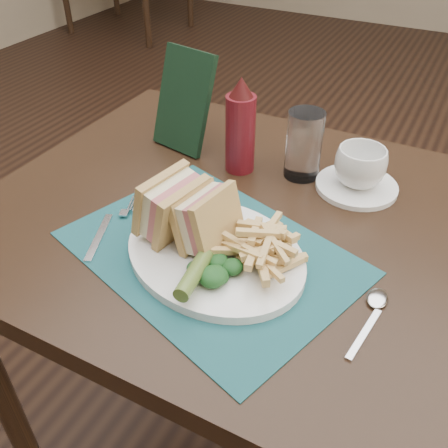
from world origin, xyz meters
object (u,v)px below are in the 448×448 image
at_px(placemat, 210,253).
at_px(ketchup_bottle, 241,125).
at_px(sandwich_half_a, 161,201).
at_px(drinking_glass, 304,145).
at_px(saucer, 356,186).
at_px(plate, 215,254).
at_px(coffee_cup, 360,167).
at_px(sandwich_half_b, 196,214).
at_px(check_presenter, 184,101).
at_px(table_main, 237,348).

distance_m(placemat, ketchup_bottle, 0.28).
relative_size(sandwich_half_a, ketchup_bottle, 0.56).
bearing_deg(ketchup_bottle, drinking_glass, 16.20).
distance_m(sandwich_half_a, saucer, 0.38).
distance_m(plate, coffee_cup, 0.33).
relative_size(sandwich_half_b, saucer, 0.64).
bearing_deg(placemat, check_presenter, 127.08).
xyz_separation_m(table_main, drinking_glass, (0.05, 0.16, 0.44)).
xyz_separation_m(coffee_cup, drinking_glass, (-0.11, -0.00, 0.02)).
bearing_deg(table_main, saucer, 45.60).
bearing_deg(saucer, coffee_cup, 0.00).
relative_size(placemat, drinking_glass, 3.36).
bearing_deg(ketchup_bottle, sandwich_half_a, -93.84).
height_order(sandwich_half_b, ketchup_bottle, ketchup_bottle).
bearing_deg(plate, check_presenter, 146.15).
xyz_separation_m(sandwich_half_a, ketchup_bottle, (0.02, 0.25, 0.02)).
relative_size(table_main, sandwich_half_b, 9.32).
bearing_deg(table_main, placemat, -86.74).
bearing_deg(saucer, table_main, -134.40).
relative_size(sandwich_half_b, coffee_cup, 1.04).
relative_size(sandwich_half_b, ketchup_bottle, 0.52).
height_order(sandwich_half_a, check_presenter, check_presenter).
bearing_deg(coffee_cup, table_main, -134.40).
bearing_deg(sandwich_half_b, saucer, 67.19).
xyz_separation_m(placemat, plate, (0.01, -0.01, 0.01)).
xyz_separation_m(saucer, drinking_glass, (-0.11, -0.00, 0.06)).
bearing_deg(check_presenter, sandwich_half_b, -44.25).
distance_m(saucer, check_presenter, 0.38).
xyz_separation_m(plate, check_presenter, (-0.23, 0.29, 0.09)).
height_order(sandwich_half_b, drinking_glass, drinking_glass).
relative_size(drinking_glass, check_presenter, 0.64).
height_order(plate, sandwich_half_a, sandwich_half_a).
height_order(table_main, sandwich_half_a, sandwich_half_a).
distance_m(placemat, saucer, 0.32).
distance_m(coffee_cup, ketchup_bottle, 0.23).
distance_m(table_main, coffee_cup, 0.48).
bearing_deg(sandwich_half_a, ketchup_bottle, 95.96).
bearing_deg(saucer, ketchup_bottle, -170.89).
distance_m(sandwich_half_b, ketchup_bottle, 0.25).
relative_size(table_main, saucer, 6.00).
height_order(plate, check_presenter, check_presenter).
xyz_separation_m(table_main, saucer, (0.16, 0.16, 0.38)).
bearing_deg(sandwich_half_b, drinking_glass, 85.51).
bearing_deg(placemat, drinking_glass, 81.27).
bearing_deg(placemat, saucer, 62.03).
height_order(table_main, plate, plate).
relative_size(coffee_cup, check_presenter, 0.46).
bearing_deg(check_presenter, placemat, -41.32).
bearing_deg(sandwich_half_a, check_presenter, 124.14).
xyz_separation_m(table_main, coffee_cup, (0.16, 0.16, 0.42)).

